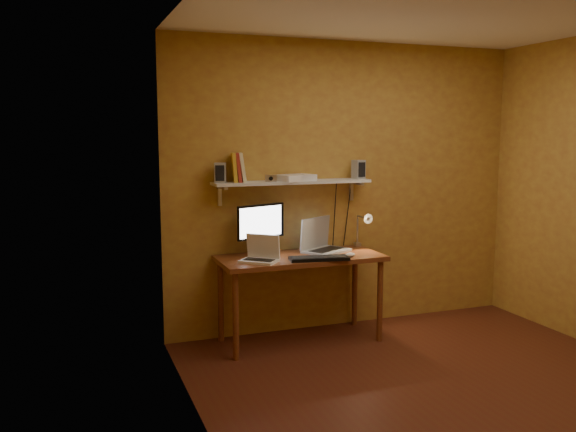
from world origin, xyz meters
name	(u,v)px	position (x,y,z in m)	size (l,w,h in m)	color
room	(451,205)	(0.00, 0.00, 1.30)	(3.44, 3.24, 2.64)	#4E2214
desk	(300,266)	(-0.58, 1.28, 0.66)	(1.40, 0.60, 0.75)	brown
wall_shelf	(292,183)	(-0.58, 1.47, 1.36)	(1.40, 0.25, 0.21)	silver
monitor	(261,226)	(-0.87, 1.46, 0.99)	(0.46, 0.26, 0.43)	black
laptop	(321,242)	(-0.33, 1.41, 0.83)	(0.48, 0.44, 0.29)	#96999E
netbook	(261,254)	(-0.97, 1.18, 0.81)	(0.35, 0.34, 0.22)	white
keyboard	(319,258)	(-0.50, 1.07, 0.76)	(0.49, 0.16, 0.03)	black
mouse	(350,255)	(-0.21, 1.09, 0.77)	(0.10, 0.06, 0.03)	white
desk_lamp	(363,225)	(0.08, 1.41, 0.96)	(0.09, 0.23, 0.38)	silver
speaker_left	(220,173)	(-1.22, 1.47, 1.46)	(0.09, 0.09, 0.17)	#96999E
speaker_right	(358,169)	(0.06, 1.48, 1.46)	(0.09, 0.09, 0.17)	#96999E
books	(238,168)	(-1.06, 1.49, 1.50)	(0.15, 0.18, 0.25)	gold
shelf_camera	(271,178)	(-0.80, 1.42, 1.40)	(0.10, 0.06, 0.06)	silver
router	(295,178)	(-0.56, 1.46, 1.40)	(0.32, 0.21, 0.05)	white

